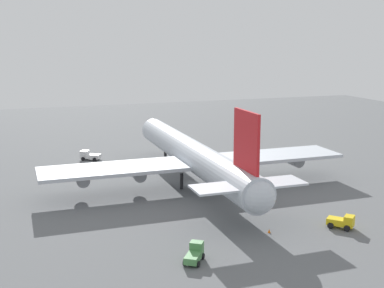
{
  "coord_description": "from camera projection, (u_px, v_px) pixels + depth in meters",
  "views": [
    {
      "loc": [
        -101.94,
        35.67,
        31.15
      ],
      "look_at": [
        0.0,
        0.0,
        8.83
      ],
      "focal_mm": 47.92,
      "sensor_mm": 36.0,
      "label": 1
    }
  ],
  "objects": [
    {
      "name": "safety_cone_tail",
      "position": [
        269.0,
        231.0,
        83.59
      ],
      "size": [
        0.45,
        0.45,
        0.65
      ],
      "primitive_type": "cone",
      "color": "orange",
      "rests_on": "ground_plane"
    },
    {
      "name": "cargo_loader",
      "position": [
        182.0,
        141.0,
        152.9
      ],
      "size": [
        2.75,
        4.53,
        2.11
      ],
      "color": "yellow",
      "rests_on": "ground_plane"
    },
    {
      "name": "cargo_airplane",
      "position": [
        193.0,
        155.0,
        110.37
      ],
      "size": [
        70.11,
        65.08,
        19.61
      ],
      "color": "silver",
      "rests_on": "ground_plane"
    },
    {
      "name": "pushback_tractor",
      "position": [
        89.0,
        155.0,
        133.56
      ],
      "size": [
        4.59,
        5.56,
        2.41
      ],
      "color": "silver",
      "rests_on": "ground_plane"
    },
    {
      "name": "maintenance_van",
      "position": [
        342.0,
        222.0,
        85.41
      ],
      "size": [
        4.59,
        4.43,
        2.35
      ],
      "color": "yellow",
      "rests_on": "ground_plane"
    },
    {
      "name": "fuel_truck",
      "position": [
        195.0,
        254.0,
        72.76
      ],
      "size": [
        4.68,
        4.03,
        2.5
      ],
      "color": "#4C8C4C",
      "rests_on": "ground_plane"
    },
    {
      "name": "ground_plane",
      "position": [
        192.0,
        183.0,
        112.07
      ],
      "size": [
        280.44,
        280.44,
        0.0
      ],
      "primitive_type": "plane",
      "color": "slate"
    },
    {
      "name": "safety_cone_nose",
      "position": [
        164.0,
        152.0,
        142.11
      ],
      "size": [
        0.39,
        0.39,
        0.56
      ],
      "primitive_type": "cone",
      "color": "orange",
      "rests_on": "ground_plane"
    }
  ]
}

